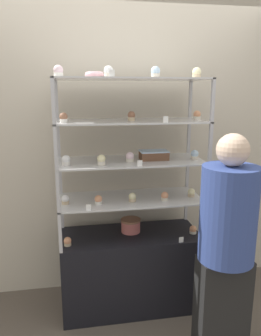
# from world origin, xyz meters

# --- Properties ---
(ground_plane) EXTENTS (20.00, 20.00, 0.00)m
(ground_plane) POSITION_xyz_m (0.00, 0.00, 0.00)
(ground_plane) COLOR brown
(back_wall) EXTENTS (8.00, 0.05, 2.60)m
(back_wall) POSITION_xyz_m (0.00, 0.39, 1.30)
(back_wall) COLOR beige
(back_wall) RESTS_ON ground_plane
(display_base) EXTENTS (1.13, 0.48, 0.65)m
(display_base) POSITION_xyz_m (0.00, 0.00, 0.32)
(display_base) COLOR black
(display_base) RESTS_ON ground_plane
(display_riser_lower) EXTENTS (1.13, 0.48, 0.31)m
(display_riser_lower) POSITION_xyz_m (0.00, 0.00, 0.93)
(display_riser_lower) COLOR #B7B7BC
(display_riser_lower) RESTS_ON display_base
(display_riser_middle) EXTENTS (1.13, 0.48, 0.31)m
(display_riser_middle) POSITION_xyz_m (0.00, 0.00, 1.24)
(display_riser_middle) COLOR #B7B7BC
(display_riser_middle) RESTS_ON display_riser_lower
(display_riser_upper) EXTENTS (1.13, 0.48, 0.31)m
(display_riser_upper) POSITION_xyz_m (0.00, 0.00, 1.55)
(display_riser_upper) COLOR #B7B7BC
(display_riser_upper) RESTS_ON display_riser_middle
(display_riser_top) EXTENTS (1.13, 0.48, 0.31)m
(display_riser_top) POSITION_xyz_m (0.00, 0.00, 1.86)
(display_riser_top) COLOR #B7B7BC
(display_riser_top) RESTS_ON display_riser_upper
(layer_cake_centerpiece) EXTENTS (0.16, 0.16, 0.11)m
(layer_cake_centerpiece) POSITION_xyz_m (0.01, 0.04, 0.70)
(layer_cake_centerpiece) COLOR #C66660
(layer_cake_centerpiece) RESTS_ON display_base
(sheet_cake_frosted) EXTENTS (0.22, 0.15, 0.07)m
(sheet_cake_frosted) POSITION_xyz_m (0.19, 0.00, 1.30)
(sheet_cake_frosted) COLOR brown
(sheet_cake_frosted) RESTS_ON display_riser_middle
(cupcake_0) EXTENTS (0.06, 0.06, 0.07)m
(cupcake_0) POSITION_xyz_m (-0.51, -0.12, 0.68)
(cupcake_0) COLOR #CCB28C
(cupcake_0) RESTS_ON display_base
(cupcake_1) EXTENTS (0.06, 0.06, 0.07)m
(cupcake_1) POSITION_xyz_m (0.51, -0.08, 0.68)
(cupcake_1) COLOR beige
(cupcake_1) RESTS_ON display_base
(price_tag_0) EXTENTS (0.04, 0.00, 0.04)m
(price_tag_0) POSITION_xyz_m (0.36, -0.22, 0.67)
(price_tag_0) COLOR white
(price_tag_0) RESTS_ON display_base
(cupcake_2) EXTENTS (0.06, 0.06, 0.07)m
(cupcake_2) POSITION_xyz_m (-0.51, -0.05, 0.99)
(cupcake_2) COLOR #CCB28C
(cupcake_2) RESTS_ON display_riser_lower
(cupcake_3) EXTENTS (0.06, 0.06, 0.07)m
(cupcake_3) POSITION_xyz_m (-0.26, -0.10, 0.99)
(cupcake_3) COLOR white
(cupcake_3) RESTS_ON display_riser_lower
(cupcake_4) EXTENTS (0.06, 0.06, 0.07)m
(cupcake_4) POSITION_xyz_m (-0.00, -0.08, 0.99)
(cupcake_4) COLOR #CCB28C
(cupcake_4) RESTS_ON display_riser_lower
(cupcake_5) EXTENTS (0.06, 0.06, 0.07)m
(cupcake_5) POSITION_xyz_m (0.25, -0.10, 0.99)
(cupcake_5) COLOR beige
(cupcake_5) RESTS_ON display_riser_lower
(cupcake_6) EXTENTS (0.06, 0.06, 0.07)m
(cupcake_6) POSITION_xyz_m (0.49, -0.04, 0.99)
(cupcake_6) COLOR #CCB28C
(cupcake_6) RESTS_ON display_riser_lower
(price_tag_1) EXTENTS (0.04, 0.00, 0.04)m
(price_tag_1) POSITION_xyz_m (-0.34, -0.22, 0.98)
(price_tag_1) COLOR white
(price_tag_1) RESTS_ON display_riser_lower
(cupcake_7) EXTENTS (0.06, 0.06, 0.08)m
(cupcake_7) POSITION_xyz_m (-0.49, -0.10, 1.30)
(cupcake_7) COLOR white
(cupcake_7) RESTS_ON display_riser_middle
(cupcake_8) EXTENTS (0.06, 0.06, 0.08)m
(cupcake_8) POSITION_xyz_m (-0.24, -0.12, 1.30)
(cupcake_8) COLOR beige
(cupcake_8) RESTS_ON display_riser_middle
(cupcake_9) EXTENTS (0.06, 0.06, 0.08)m
(cupcake_9) POSITION_xyz_m (-0.01, -0.06, 1.30)
(cupcake_9) COLOR beige
(cupcake_9) RESTS_ON display_riser_middle
(cupcake_10) EXTENTS (0.06, 0.06, 0.08)m
(cupcake_10) POSITION_xyz_m (0.50, -0.05, 1.30)
(cupcake_10) COLOR beige
(cupcake_10) RESTS_ON display_riser_middle
(price_tag_2) EXTENTS (0.04, 0.00, 0.04)m
(price_tag_2) POSITION_xyz_m (0.03, -0.22, 1.29)
(price_tag_2) COLOR white
(price_tag_2) RESTS_ON display_riser_middle
(cupcake_11) EXTENTS (0.06, 0.06, 0.07)m
(cupcake_11) POSITION_xyz_m (-0.49, -0.12, 1.61)
(cupcake_11) COLOR white
(cupcake_11) RESTS_ON display_riser_upper
(cupcake_12) EXTENTS (0.06, 0.06, 0.07)m
(cupcake_12) POSITION_xyz_m (0.00, -0.04, 1.61)
(cupcake_12) COLOR #CCB28C
(cupcake_12) RESTS_ON display_riser_upper
(cupcake_13) EXTENTS (0.06, 0.06, 0.07)m
(cupcake_13) POSITION_xyz_m (0.51, -0.04, 1.61)
(cupcake_13) COLOR beige
(cupcake_13) RESTS_ON display_riser_upper
(price_tag_3) EXTENTS (0.04, 0.00, 0.04)m
(price_tag_3) POSITION_xyz_m (0.21, -0.22, 1.60)
(price_tag_3) COLOR white
(price_tag_3) RESTS_ON display_riser_upper
(cupcake_14) EXTENTS (0.07, 0.07, 0.08)m
(cupcake_14) POSITION_xyz_m (-0.51, -0.11, 1.92)
(cupcake_14) COLOR white
(cupcake_14) RESTS_ON display_riser_top
(cupcake_15) EXTENTS (0.07, 0.07, 0.08)m
(cupcake_15) POSITION_xyz_m (-0.17, -0.10, 1.92)
(cupcake_15) COLOR beige
(cupcake_15) RESTS_ON display_riser_top
(cupcake_16) EXTENTS (0.07, 0.07, 0.08)m
(cupcake_16) POSITION_xyz_m (0.16, -0.11, 1.92)
(cupcake_16) COLOR beige
(cupcake_16) RESTS_ON display_riser_top
(cupcake_17) EXTENTS (0.07, 0.07, 0.08)m
(cupcake_17) POSITION_xyz_m (0.49, -0.06, 1.92)
(cupcake_17) COLOR #CCB28C
(cupcake_17) RESTS_ON display_riser_top
(price_tag_4) EXTENTS (0.04, 0.00, 0.04)m
(price_tag_4) POSITION_xyz_m (-0.16, -0.22, 1.90)
(price_tag_4) COLOR white
(price_tag_4) RESTS_ON display_riser_top
(donut_glazed) EXTENTS (0.14, 0.14, 0.04)m
(donut_glazed) POSITION_xyz_m (-0.27, -0.02, 1.90)
(donut_glazed) COLOR #EFB2BC
(donut_glazed) RESTS_ON display_riser_top
(customer_figure) EXTENTS (0.36, 0.36, 1.54)m
(customer_figure) POSITION_xyz_m (0.52, -0.64, 0.82)
(customer_figure) COLOR black
(customer_figure) RESTS_ON ground_plane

